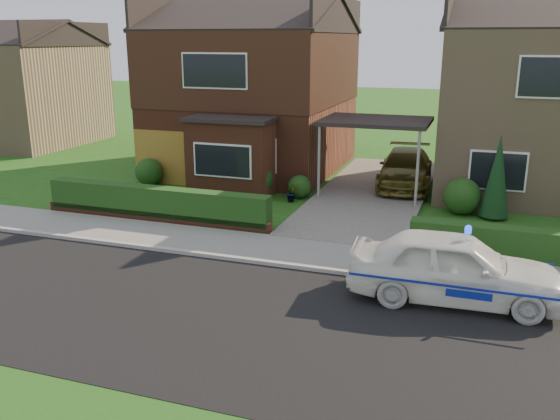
% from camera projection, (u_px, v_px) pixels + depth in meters
% --- Properties ---
extents(ground, '(120.00, 120.00, 0.00)m').
position_uv_depth(ground, '(272.00, 325.00, 11.89)').
color(ground, '#204C14').
rests_on(ground, ground).
extents(road, '(60.00, 6.00, 0.02)m').
position_uv_depth(road, '(272.00, 325.00, 11.89)').
color(road, black).
rests_on(road, ground).
extents(kerb, '(60.00, 0.16, 0.12)m').
position_uv_depth(kerb, '(314.00, 269.00, 14.64)').
color(kerb, '#9E9993').
rests_on(kerb, ground).
extents(sidewalk, '(60.00, 2.00, 0.10)m').
position_uv_depth(sidewalk, '(325.00, 255.00, 15.59)').
color(sidewalk, slate).
rests_on(sidewalk, ground).
extents(driveway, '(3.80, 12.00, 0.12)m').
position_uv_depth(driveway, '(373.00, 193.00, 21.85)').
color(driveway, '#666059').
rests_on(driveway, ground).
extents(house_left, '(7.50, 9.53, 7.25)m').
position_uv_depth(house_left, '(254.00, 80.00, 25.25)').
color(house_left, brown).
rests_on(house_left, ground).
extents(house_right, '(7.50, 8.06, 7.25)m').
position_uv_depth(house_right, '(549.00, 91.00, 21.75)').
color(house_right, tan).
rests_on(house_right, ground).
extents(carport_link, '(3.80, 3.00, 2.77)m').
position_uv_depth(carport_link, '(376.00, 122.00, 21.09)').
color(carport_link, black).
rests_on(carport_link, ground).
extents(garage_door, '(2.20, 0.10, 2.10)m').
position_uv_depth(garage_door, '(160.00, 157.00, 23.22)').
color(garage_door, '#8A5E1E').
rests_on(garage_door, ground).
extents(dwarf_wall, '(7.70, 0.25, 0.36)m').
position_uv_depth(dwarf_wall, '(155.00, 217.00, 18.46)').
color(dwarf_wall, brown).
rests_on(dwarf_wall, ground).
extents(hedge_left, '(7.50, 0.55, 0.90)m').
position_uv_depth(hedge_left, '(158.00, 221.00, 18.65)').
color(hedge_left, '#103312').
rests_on(hedge_left, ground).
extents(hedge_right, '(7.50, 0.55, 0.80)m').
position_uv_depth(hedge_right, '(560.00, 267.00, 14.93)').
color(hedge_right, '#103312').
rests_on(hedge_right, ground).
extents(shrub_left_far, '(1.08, 1.08, 1.08)m').
position_uv_depth(shrub_left_far, '(149.00, 172.00, 23.02)').
color(shrub_left_far, '#103312').
rests_on(shrub_left_far, ground).
extents(shrub_left_mid, '(1.32, 1.32, 1.32)m').
position_uv_depth(shrub_left_mid, '(255.00, 179.00, 21.40)').
color(shrub_left_mid, '#103312').
rests_on(shrub_left_mid, ground).
extents(shrub_left_near, '(0.84, 0.84, 0.84)m').
position_uv_depth(shrub_left_near, '(300.00, 187.00, 21.23)').
color(shrub_left_near, '#103312').
rests_on(shrub_left_near, ground).
extents(shrub_right_near, '(1.20, 1.20, 1.20)m').
position_uv_depth(shrub_right_near, '(462.00, 196.00, 19.25)').
color(shrub_right_near, '#103312').
rests_on(shrub_right_near, ground).
extents(conifer_a, '(0.90, 0.90, 2.60)m').
position_uv_depth(conifer_a, '(497.00, 179.00, 18.56)').
color(conifer_a, black).
rests_on(conifer_a, ground).
extents(neighbour_left, '(6.50, 7.00, 5.20)m').
position_uv_depth(neighbour_left, '(24.00, 95.00, 31.94)').
color(neighbour_left, tan).
rests_on(neighbour_left, ground).
extents(police_car, '(4.16, 4.61, 1.70)m').
position_uv_depth(police_car, '(454.00, 268.00, 12.81)').
color(police_car, silver).
rests_on(police_car, ground).
extents(driveway_car, '(2.20, 4.78, 1.35)m').
position_uv_depth(driveway_car, '(406.00, 168.00, 22.45)').
color(driveway_car, brown).
rests_on(driveway_car, driveway).
extents(potted_plant_a, '(0.43, 0.36, 0.69)m').
position_uv_depth(potted_plant_a, '(218.00, 186.00, 21.63)').
color(potted_plant_a, gray).
rests_on(potted_plant_a, ground).
extents(potted_plant_b, '(0.48, 0.46, 0.67)m').
position_uv_depth(potted_plant_b, '(292.00, 193.00, 20.74)').
color(potted_plant_b, gray).
rests_on(potted_plant_b, ground).
extents(potted_plant_c, '(0.54, 0.54, 0.73)m').
position_uv_depth(potted_plant_c, '(261.00, 215.00, 18.01)').
color(potted_plant_c, gray).
rests_on(potted_plant_c, ground).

